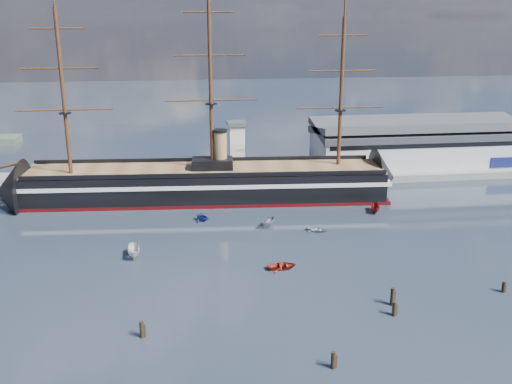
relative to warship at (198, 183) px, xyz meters
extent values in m
plane|color=#1F2939|center=(8.13, -20.00, -4.04)|extent=(600.00, 600.00, 0.00)
cube|color=slate|center=(18.13, 16.00, -4.04)|extent=(180.00, 18.00, 2.00)
cube|color=#B7BABC|center=(66.13, 20.00, 2.96)|extent=(62.00, 20.00, 10.00)
cube|color=#3F4247|center=(66.13, 20.00, 8.56)|extent=(63.00, 21.00, 2.00)
cube|color=silver|center=(11.13, 13.00, 4.96)|extent=(4.00, 4.00, 14.00)
cube|color=#3F4247|center=(11.13, 13.00, 12.46)|extent=(5.00, 5.00, 1.00)
cube|color=black|center=(1.73, 0.00, -0.04)|extent=(88.89, 21.99, 7.00)
cube|color=silver|center=(1.73, 0.00, 1.16)|extent=(90.90, 22.36, 1.00)
cube|color=#410709|center=(1.73, 0.00, -3.69)|extent=(90.90, 22.32, 0.90)
cone|color=black|center=(-44.77, 0.00, -0.34)|extent=(15.04, 16.60, 15.68)
cone|color=black|center=(48.23, 0.00, -0.34)|extent=(12.05, 16.40, 15.68)
cube|color=brown|center=(1.73, 0.00, 3.56)|extent=(88.80, 20.71, 0.40)
cube|color=black|center=(3.73, 0.00, 4.96)|extent=(10.39, 6.67, 2.50)
cylinder|color=#9F7D53|center=(5.73, 0.00, 8.46)|extent=(3.20, 3.20, 9.00)
cylinder|color=#381E0F|center=(-30.27, 0.00, 22.76)|extent=(0.90, 0.90, 38.00)
cylinder|color=#381E0F|center=(3.73, 0.00, 24.76)|extent=(0.90, 0.90, 42.00)
cylinder|color=#381E0F|center=(35.73, 0.00, 21.76)|extent=(0.90, 0.90, 36.00)
imported|color=silver|center=(-13.45, -34.58, -4.04)|extent=(6.97, 2.96, 2.73)
imported|color=maroon|center=(13.55, -43.55, -4.04)|extent=(1.60, 3.45, 1.57)
imported|color=slate|center=(14.24, -22.15, -4.04)|extent=(5.95, 4.92, 2.30)
imported|color=navy|center=(0.24, -16.20, -4.04)|extent=(6.56, 6.15, 2.31)
imported|color=gray|center=(24.19, -26.08, -4.04)|extent=(2.45, 2.95, 1.30)
imported|color=maroon|center=(40.61, -15.78, -4.04)|extent=(6.13, 3.29, 2.33)
cylinder|color=black|center=(-10.34, -63.66, -4.04)|extent=(0.64, 0.64, 3.22)
cylinder|color=black|center=(14.74, -74.55, -4.04)|extent=(0.64, 0.64, 3.08)
cylinder|color=black|center=(28.43, -59.29, -4.04)|extent=(0.64, 0.64, 3.71)
cylinder|color=black|center=(48.34, -57.50, -4.04)|extent=(0.64, 0.64, 2.60)
cylinder|color=black|center=(27.53, -62.55, -4.04)|extent=(0.64, 0.64, 3.00)
camera|label=1|loc=(-3.72, -136.76, 39.85)|focal=40.00mm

